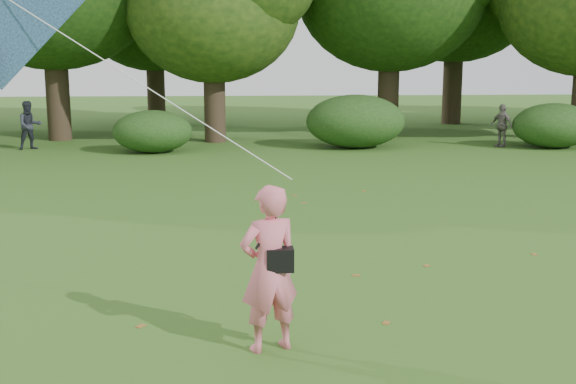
{
  "coord_description": "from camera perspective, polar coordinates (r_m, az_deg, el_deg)",
  "views": [
    {
      "loc": [
        -1.12,
        -7.29,
        3.3
      ],
      "look_at": [
        -0.48,
        2.0,
        1.5
      ],
      "focal_mm": 45.0,
      "sensor_mm": 36.0,
      "label": 1
    }
  ],
  "objects": [
    {
      "name": "ground",
      "position": [
        8.08,
        4.48,
        -13.19
      ],
      "size": [
        100.0,
        100.0,
        0.0
      ],
      "primitive_type": "plane",
      "color": "#265114",
      "rests_on": "ground"
    },
    {
      "name": "man_kite_flyer",
      "position": [
        8.04,
        -1.5,
        -6.08
      ],
      "size": [
        0.81,
        0.67,
        1.9
      ],
      "primitive_type": "imported",
      "rotation": [
        0.0,
        0.0,
        3.51
      ],
      "color": "#E46B7D",
      "rests_on": "ground"
    },
    {
      "name": "bystander_left",
      "position": [
        26.6,
        -19.75,
        4.98
      ],
      "size": [
        1.02,
        0.95,
        1.68
      ],
      "primitive_type": "imported",
      "rotation": [
        0.0,
        0.0,
        0.51
      ],
      "color": "#262A33",
      "rests_on": "ground"
    },
    {
      "name": "bystander_right",
      "position": [
        26.87,
        16.52,
        5.06
      ],
      "size": [
        0.77,
        0.96,
        1.53
      ],
      "primitive_type": "imported",
      "rotation": [
        0.0,
        0.0,
        -1.05
      ],
      "color": "slate",
      "rests_on": "ground"
    },
    {
      "name": "crossbody_bag",
      "position": [
        7.98,
        -0.66,
        -5.27
      ],
      "size": [
        0.43,
        0.2,
        0.73
      ],
      "color": "black",
      "rests_on": "ground"
    },
    {
      "name": "shrub_band",
      "position": [
        25.02,
        -3.02,
        5.3
      ],
      "size": [
        39.15,
        3.22,
        1.88
      ],
      "color": "#264919",
      "rests_on": "ground"
    },
    {
      "name": "fallen_leaves",
      "position": [
        11.54,
        4.2,
        -5.69
      ],
      "size": [
        8.41,
        13.79,
        0.01
      ],
      "color": "brown",
      "rests_on": "ground"
    }
  ]
}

